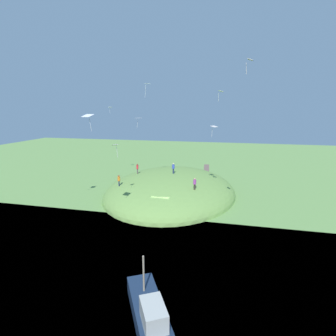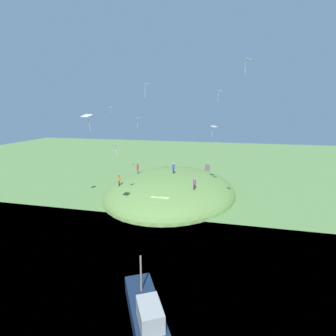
{
  "view_description": "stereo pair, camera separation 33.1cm",
  "coord_description": "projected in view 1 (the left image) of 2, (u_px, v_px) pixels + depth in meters",
  "views": [
    {
      "loc": [
        -33.87,
        -8.54,
        14.35
      ],
      "look_at": [
        5.31,
        0.29,
        5.14
      ],
      "focal_mm": 27.94,
      "sensor_mm": 36.0,
      "label": 1
    },
    {
      "loc": [
        -33.79,
        -8.86,
        14.35
      ],
      "look_at": [
        5.31,
        0.29,
        5.14
      ],
      "focal_mm": 27.94,
      "sensor_mm": 36.0,
      "label": 2
    }
  ],
  "objects": [
    {
      "name": "kite_3",
      "position": [
        110.0,
        108.0,
        51.68
      ],
      "size": [
        0.62,
        0.79,
        1.21
      ],
      "color": "white"
    },
    {
      "name": "dirt_path",
      "position": [
        206.0,
        172.0,
        59.72
      ],
      "size": [
        17.57,
        2.44,
        0.04
      ],
      "primitive_type": "cube",
      "rotation": [
        0.0,
        0.0,
        0.07
      ],
      "color": "brown",
      "rests_on": "ground_plane"
    },
    {
      "name": "person_watching_kites",
      "position": [
        195.0,
        182.0,
        37.93
      ],
      "size": [
        0.58,
        0.58,
        1.75
      ],
      "rotation": [
        0.0,
        0.0,
        5.13
      ],
      "color": "#322E24",
      "rests_on": "grass_hill"
    },
    {
      "name": "person_near_shore",
      "position": [
        137.0,
        167.0,
        46.42
      ],
      "size": [
        0.39,
        0.39,
        1.86
      ],
      "rotation": [
        0.0,
        0.0,
        6.23
      ],
      "color": "#5A464B",
      "rests_on": "grass_hill"
    },
    {
      "name": "kite_7",
      "position": [
        138.0,
        118.0,
        44.52
      ],
      "size": [
        1.07,
        1.26,
        1.72
      ],
      "color": "silver"
    },
    {
      "name": "kite_5",
      "position": [
        221.0,
        92.0,
        30.72
      ],
      "size": [
        0.93,
        0.74,
        1.27
      ],
      "color": "silver"
    },
    {
      "name": "kite_1",
      "position": [
        116.0,
        146.0,
        32.69
      ],
      "size": [
        0.78,
        0.79,
        1.69
      ],
      "color": "white"
    },
    {
      "name": "grass_hill",
      "position": [
        171.0,
        192.0,
        45.74
      ],
      "size": [
        28.11,
        22.07,
        7.02
      ],
      "primitive_type": "ellipsoid",
      "color": "#6C9648",
      "rests_on": "ground_plane"
    },
    {
      "name": "kite_8",
      "position": [
        88.0,
        116.0,
        24.86
      ],
      "size": [
        1.08,
        1.29,
        1.62
      ],
      "color": "white"
    },
    {
      "name": "ground_plane",
      "position": [
        162.0,
        211.0,
        37.24
      ],
      "size": [
        160.0,
        160.0,
        0.0
      ],
      "primitive_type": "plane",
      "color": "#69944C"
    },
    {
      "name": "kite_0",
      "position": [
        250.0,
        61.0,
        23.66
      ],
      "size": [
        0.79,
        0.65,
        1.31
      ],
      "color": "white"
    },
    {
      "name": "person_with_child",
      "position": [
        173.0,
        167.0,
        44.16
      ],
      "size": [
        0.57,
        0.57,
        1.83
      ],
      "rotation": [
        0.0,
        0.0,
        1.99
      ],
      "color": "#1E2D4A",
      "rests_on": "grass_hill"
    },
    {
      "name": "boat_on_lake",
      "position": [
        150.0,
        317.0,
        17.25
      ],
      "size": [
        7.72,
        5.47,
        4.12
      ],
      "rotation": [
        0.0,
        0.0,
        3.65
      ],
      "color": "#182841",
      "rests_on": "lake_water"
    },
    {
      "name": "person_on_hilltop",
      "position": [
        119.0,
        179.0,
        41.24
      ],
      "size": [
        0.44,
        0.44,
        1.84
      ],
      "rotation": [
        0.0,
        0.0,
        3.23
      ],
      "color": "#22284D",
      "rests_on": "grass_hill"
    },
    {
      "name": "kite_4",
      "position": [
        147.0,
        85.0,
        35.75
      ],
      "size": [
        0.89,
        0.94,
        1.9
      ],
      "color": "white"
    },
    {
      "name": "kite_6",
      "position": [
        214.0,
        127.0,
        37.01
      ],
      "size": [
        1.25,
        1.12,
        1.58
      ],
      "color": "silver"
    }
  ]
}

